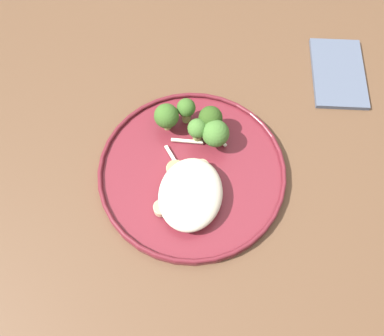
{
  "coord_description": "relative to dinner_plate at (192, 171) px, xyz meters",
  "views": [
    {
      "loc": [
        0.27,
        0.06,
        1.33
      ],
      "look_at": [
        -0.01,
        0.02,
        0.76
      ],
      "focal_mm": 39.22,
      "sensor_mm": 36.0,
      "label": 1
    }
  ],
  "objects": [
    {
      "name": "ground",
      "position": [
        0.01,
        -0.02,
        -0.75
      ],
      "size": [
        6.0,
        6.0,
        0.0
      ],
      "primitive_type": "plane",
      "color": "#665B51"
    },
    {
      "name": "wooden_dining_table",
      "position": [
        0.01,
        -0.02,
        -0.09
      ],
      "size": [
        1.4,
        1.0,
        0.74
      ],
      "color": "brown",
      "rests_on": "ground"
    },
    {
      "name": "dinner_plate",
      "position": [
        0.0,
        0.0,
        0.0
      ],
      "size": [
        0.29,
        0.29,
        0.02
      ],
      "color": "maroon",
      "rests_on": "wooden_dining_table"
    },
    {
      "name": "noodle_bed",
      "position": [
        0.05,
        0.01,
        0.02
      ],
      "size": [
        0.12,
        0.09,
        0.04
      ],
      "color": "beige",
      "rests_on": "dinner_plate"
    },
    {
      "name": "seared_scallop_front_small",
      "position": [
        -0.0,
        0.01,
        0.01
      ],
      "size": [
        0.02,
        0.02,
        0.02
      ],
      "color": "beige",
      "rests_on": "dinner_plate"
    },
    {
      "name": "seared_scallop_on_noodles",
      "position": [
        0.01,
        -0.02,
        0.01
      ],
      "size": [
        0.03,
        0.03,
        0.01
      ],
      "color": "#E5C689",
      "rests_on": "dinner_plate"
    },
    {
      "name": "seared_scallop_tiny_bay",
      "position": [
        0.04,
        0.01,
        0.01
      ],
      "size": [
        0.03,
        0.03,
        0.01
      ],
      "color": "#E5C689",
      "rests_on": "dinner_plate"
    },
    {
      "name": "seared_scallop_right_edge",
      "position": [
        0.07,
        -0.03,
        0.01
      ],
      "size": [
        0.02,
        0.02,
        0.01
      ],
      "color": "beige",
      "rests_on": "dinner_plate"
    },
    {
      "name": "broccoli_floret_right_tilted",
      "position": [
        -0.07,
        -0.05,
        0.03
      ],
      "size": [
        0.04,
        0.04,
        0.05
      ],
      "color": "#89A356",
      "rests_on": "dinner_plate"
    },
    {
      "name": "broccoli_floret_center_pile",
      "position": [
        -0.06,
        -0.0,
        0.03
      ],
      "size": [
        0.03,
        0.03,
        0.05
      ],
      "color": "#89A356",
      "rests_on": "dinner_plate"
    },
    {
      "name": "broccoli_floret_near_rim",
      "position": [
        -0.09,
        -0.02,
        0.03
      ],
      "size": [
        0.03,
        0.03,
        0.05
      ],
      "color": "#89A356",
      "rests_on": "dinner_plate"
    },
    {
      "name": "broccoli_floret_rear_charred",
      "position": [
        -0.08,
        0.02,
        0.04
      ],
      "size": [
        0.04,
        0.04,
        0.06
      ],
      "color": "#89A356",
      "rests_on": "dinner_plate"
    },
    {
      "name": "broccoli_floret_left_leaning",
      "position": [
        -0.05,
        0.03,
        0.03
      ],
      "size": [
        0.04,
        0.04,
        0.05
      ],
      "color": "#89A356",
      "rests_on": "dinner_plate"
    },
    {
      "name": "onion_sliver_short_strip",
      "position": [
        -0.02,
        -0.03,
        0.01
      ],
      "size": [
        0.04,
        0.03,
        0.0
      ],
      "primitive_type": "cube",
      "rotation": [
        0.0,
        0.0,
        0.67
      ],
      "color": "silver",
      "rests_on": "dinner_plate"
    },
    {
      "name": "onion_sliver_curled_piece",
      "position": [
        -0.05,
        -0.02,
        0.01
      ],
      "size": [
        0.01,
        0.05,
        0.0
      ],
      "primitive_type": "cube",
      "rotation": [
        0.0,
        0.0,
        4.78
      ],
      "color": "silver",
      "rests_on": "dinner_plate"
    },
    {
      "name": "onion_sliver_pale_crescent",
      "position": [
        -0.07,
        0.02,
        0.01
      ],
      "size": [
        0.04,
        0.05,
        0.0
      ],
      "primitive_type": "cube",
      "rotation": [
        0.0,
        0.0,
        0.85
      ],
      "color": "silver",
      "rests_on": "dinner_plate"
    },
    {
      "name": "folded_napkin",
      "position": [
        -0.24,
        0.22,
        -0.0
      ],
      "size": [
        0.16,
        0.11,
        0.01
      ],
      "primitive_type": "cube",
      "rotation": [
        0.0,
        0.0,
        0.11
      ],
      "color": "#4C566B",
      "rests_on": "wooden_dining_table"
    }
  ]
}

